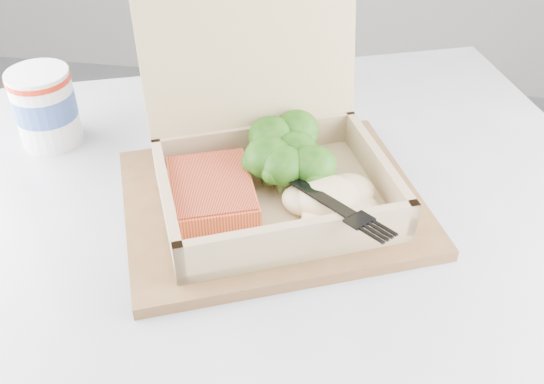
% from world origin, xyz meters
% --- Properties ---
extents(cafe_table, '(1.03, 1.03, 0.73)m').
position_xyz_m(cafe_table, '(0.66, 0.26, 0.54)').
color(cafe_table, black).
rests_on(cafe_table, floor).
extents(serving_tray, '(0.39, 0.36, 0.01)m').
position_xyz_m(serving_tray, '(0.64, 0.31, 0.74)').
color(serving_tray, brown).
rests_on(serving_tray, cafe_table).
extents(takeout_container, '(0.31, 0.30, 0.22)m').
position_xyz_m(takeout_container, '(0.63, 0.34, 0.80)').
color(takeout_container, tan).
rests_on(takeout_container, serving_tray).
extents(salmon_fillet, '(0.12, 0.14, 0.02)m').
position_xyz_m(salmon_fillet, '(0.58, 0.29, 0.76)').
color(salmon_fillet, orange).
rests_on(salmon_fillet, takeout_container).
extents(broccoli_pile, '(0.12, 0.12, 0.04)m').
position_xyz_m(broccoli_pile, '(0.66, 0.35, 0.78)').
color(broccoli_pile, '#347119').
rests_on(broccoli_pile, takeout_container).
extents(mashed_potatoes, '(0.10, 0.09, 0.04)m').
position_xyz_m(mashed_potatoes, '(0.70, 0.29, 0.77)').
color(mashed_potatoes, beige).
rests_on(mashed_potatoes, takeout_container).
extents(plastic_fork, '(0.14, 0.13, 0.02)m').
position_xyz_m(plastic_fork, '(0.66, 0.29, 0.78)').
color(plastic_fork, black).
rests_on(plastic_fork, mashed_potatoes).
extents(paper_cup, '(0.08, 0.08, 0.10)m').
position_xyz_m(paper_cup, '(0.34, 0.40, 0.78)').
color(paper_cup, white).
rests_on(paper_cup, cafe_table).
extents(receipt, '(0.09, 0.16, 0.00)m').
position_xyz_m(receipt, '(0.62, 0.50, 0.73)').
color(receipt, silver).
rests_on(receipt, cafe_table).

